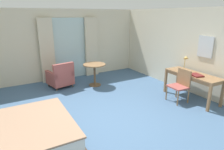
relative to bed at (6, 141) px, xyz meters
The scene contains 14 objects.
ground 2.06m from the bed, ahead, with size 6.79×7.88×0.10m, color #426084.
wall_back 4.42m from the bed, 61.99° to the left, with size 6.39×0.12×2.52m, color beige.
wall_right 5.26m from the bed, ahead, with size 0.12×7.48×2.52m, color beige.
balcony_glass_door 4.52m from the bed, 57.16° to the left, with size 1.24×0.02×2.22m, color silver.
curtain_panel_left 4.04m from the bed, 66.66° to the left, with size 0.49×0.10×2.23m, color beige.
curtain_panel_right 4.94m from the bed, 48.17° to the left, with size 0.50×0.10×2.23m, color beige.
bed is the anchor object (origin of this frame).
writing_desk 4.72m from the bed, ahead, with size 0.61×1.58×0.75m.
desk_chair 4.31m from the bed, ahead, with size 0.45×0.50×0.90m.
desk_lamp 4.75m from the bed, ahead, with size 0.24×0.23×0.50m.
closed_book 4.63m from the bed, ahead, with size 0.25×0.34×0.04m, color maroon.
armchair_by_window 3.36m from the bed, 58.36° to the left, with size 0.82×0.83×0.85m.
round_cafe_table 3.74m from the bed, 41.16° to the left, with size 0.75×0.75×0.75m.
wall_mirror 5.22m from the bed, ahead, with size 0.02×0.46×0.59m.
Camera 1 is at (-1.91, -3.49, 2.32)m, focal length 31.68 mm.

